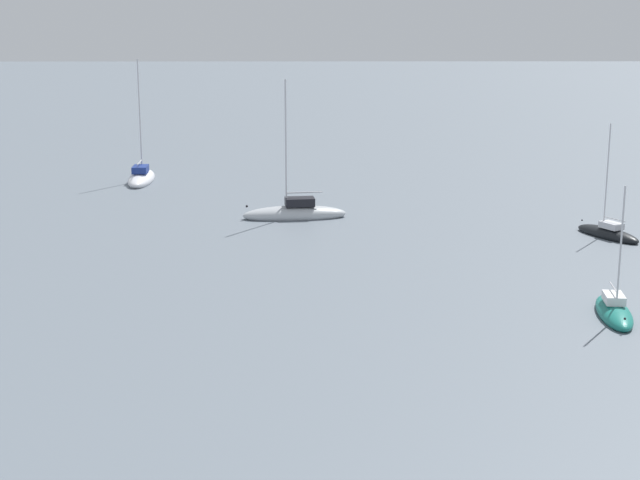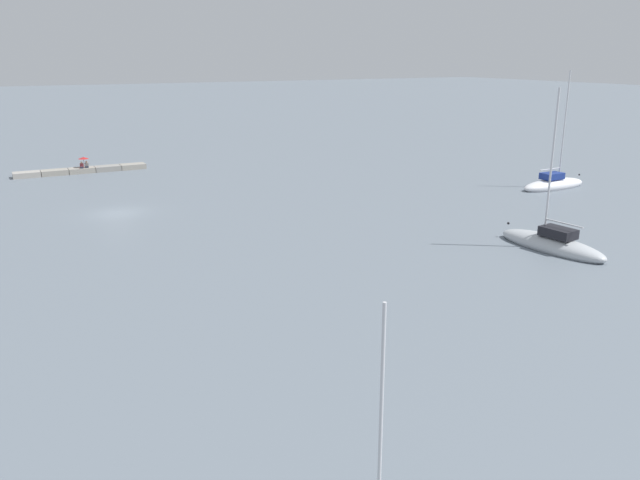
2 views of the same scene
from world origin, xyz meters
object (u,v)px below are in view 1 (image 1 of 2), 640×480
Objects in this scene: sailboat_grey_near at (295,213)px; sailboat_black_far at (608,233)px; sailboat_white_mid at (141,178)px; sailboat_teal_outer at (614,311)px.

sailboat_black_far is at bearing -113.17° from sailboat_grey_near.
sailboat_white_mid is 1.40× the size of sailboat_black_far.
sailboat_white_mid reaches higher than sailboat_black_far.
sailboat_white_mid is 1.58× the size of sailboat_teal_outer.
sailboat_white_mid is 53.34m from sailboat_teal_outer.
sailboat_grey_near is 0.95× the size of sailboat_white_mid.
sailboat_teal_outer is at bearing -134.25° from sailboat_black_far.
sailboat_grey_near reaches higher than sailboat_teal_outer.
sailboat_grey_near is 22.41m from sailboat_white_mid.
sailboat_white_mid is at bearing -45.66° from sailboat_teal_outer.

